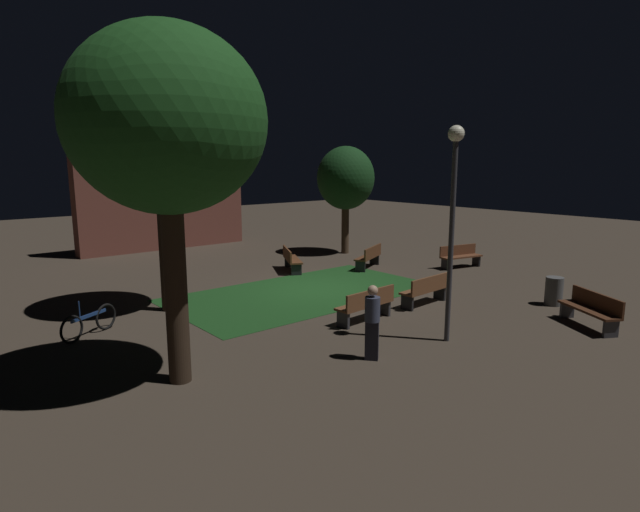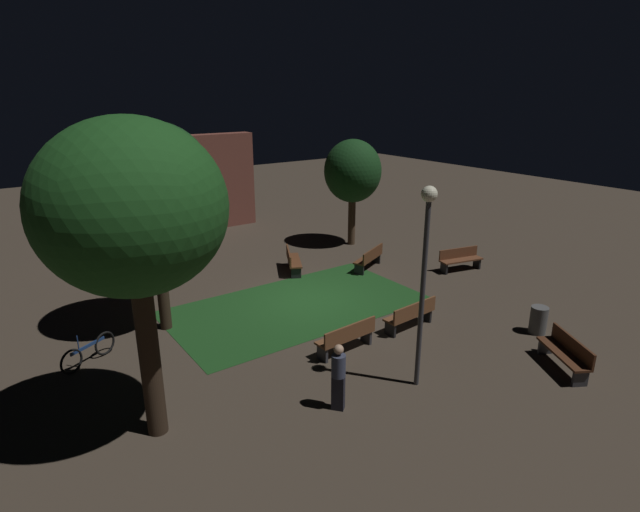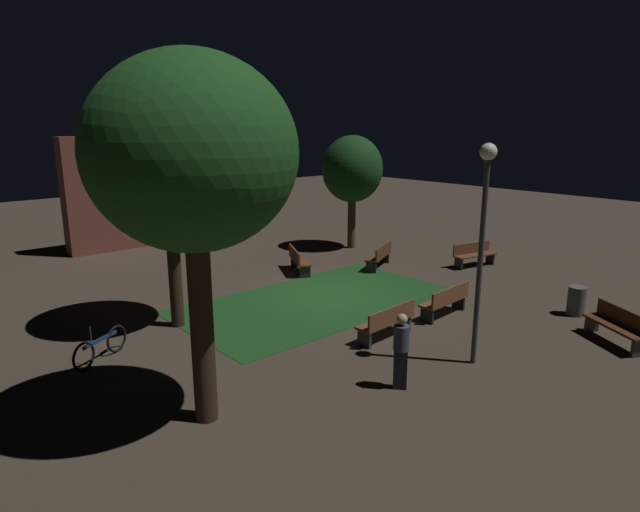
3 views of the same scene
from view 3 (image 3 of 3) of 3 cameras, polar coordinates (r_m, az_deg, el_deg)
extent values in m
plane|color=#3D3328|center=(16.97, 1.00, -4.28)|extent=(60.00, 60.00, 0.00)
cube|color=#194219|center=(16.51, -0.45, -4.78)|extent=(8.36, 4.58, 0.01)
cube|color=brown|center=(13.73, 6.93, -6.86)|extent=(1.82, 0.58, 0.06)
cube|color=brown|center=(13.53, 7.66, -6.17)|extent=(1.80, 0.16, 0.40)
cube|color=#2D2D33|center=(13.24, 4.72, -8.73)|extent=(0.10, 0.39, 0.42)
cube|color=#2D2D33|center=(14.42, 8.90, -6.93)|extent=(0.10, 0.39, 0.42)
cube|color=brown|center=(15.55, 12.97, -4.62)|extent=(1.83, 0.59, 0.06)
cube|color=brown|center=(15.38, 13.67, -3.97)|extent=(1.80, 0.17, 0.40)
cube|color=black|center=(14.99, 11.26, -6.20)|extent=(0.10, 0.39, 0.42)
cube|color=black|center=(16.28, 14.44, -4.75)|extent=(0.10, 0.39, 0.42)
cube|color=#422314|center=(15.15, 28.78, -6.54)|extent=(1.30, 1.80, 0.06)
cube|color=#422314|center=(15.21, 29.49, -5.63)|extent=(0.94, 1.60, 0.40)
cube|color=#2D2D33|center=(14.68, 30.69, -8.41)|extent=(0.37, 0.26, 0.42)
cube|color=#2D2D33|center=(15.80, 26.82, -6.44)|extent=(0.37, 0.26, 0.42)
cube|color=#512D19|center=(19.58, -2.11, -0.43)|extent=(1.26, 1.82, 0.06)
cube|color=#512D19|center=(19.48, -2.72, 0.19)|extent=(0.89, 1.62, 0.40)
cube|color=black|center=(20.40, -2.57, -0.54)|extent=(0.38, 0.25, 0.42)
cube|color=black|center=(18.88, -1.60, -1.72)|extent=(0.38, 0.25, 0.42)
cube|color=#512D19|center=(20.27, 6.16, 0.00)|extent=(1.84, 1.19, 0.06)
cube|color=#512D19|center=(20.16, 6.75, 0.57)|extent=(1.66, 0.81, 0.40)
cube|color=black|center=(19.59, 5.43, -1.20)|extent=(0.23, 0.38, 0.42)
cube|color=black|center=(21.07, 6.81, -0.16)|extent=(0.23, 0.38, 0.42)
cube|color=brown|center=(21.14, 16.10, 0.10)|extent=(1.86, 0.87, 0.06)
cube|color=brown|center=(21.23, 15.74, 0.82)|extent=(1.77, 0.46, 0.40)
cube|color=black|center=(21.75, 17.56, -0.27)|extent=(0.16, 0.39, 0.42)
cube|color=black|center=(20.65, 14.47, -0.80)|extent=(0.16, 0.39, 0.42)
cylinder|color=#423021|center=(23.31, 3.37, 4.14)|extent=(0.34, 0.34, 2.70)
ellipsoid|color=#143816|center=(23.05, 3.44, 9.18)|extent=(2.57, 2.57, 2.81)
cylinder|color=#2D2116|center=(14.53, -15.23, 0.04)|extent=(0.34, 0.34, 3.87)
ellipsoid|color=#143816|center=(14.15, -15.96, 11.21)|extent=(3.22, 3.22, 2.70)
cylinder|color=#2D2116|center=(9.77, -12.43, -6.60)|extent=(0.42, 0.42, 3.86)
ellipsoid|color=#194719|center=(9.18, -13.38, 10.58)|extent=(3.50, 3.50, 3.28)
cylinder|color=#333338|center=(12.20, 16.57, -0.98)|extent=(0.12, 0.12, 4.57)
sphere|color=#F2EDCC|center=(11.83, 17.39, 10.49)|extent=(0.36, 0.36, 0.36)
cylinder|color=#4C4C4C|center=(16.88, 25.52, -4.31)|extent=(0.49, 0.49, 0.83)
torus|color=black|center=(13.77, -20.73, -8.18)|extent=(0.60, 0.38, 0.66)
torus|color=black|center=(13.05, -23.73, -9.71)|extent=(0.60, 0.38, 0.66)
cube|color=navy|center=(13.34, -22.26, -8.22)|extent=(0.95, 0.56, 0.08)
cylinder|color=navy|center=(13.08, -23.11, -7.70)|extent=(0.03, 0.03, 0.40)
cube|color=black|center=(11.33, 8.49, -11.74)|extent=(0.33, 0.34, 0.84)
cylinder|color=#33384C|center=(11.06, 8.61, -8.56)|extent=(0.32, 0.32, 0.52)
sphere|color=tan|center=(10.91, 8.69, -6.62)|extent=(0.22, 0.22, 0.22)
cube|color=brown|center=(25.26, -16.80, 6.71)|extent=(8.03, 0.80, 4.77)
camera|label=1|loc=(1.45, 82.70, -55.71)|focal=28.76mm
camera|label=2|loc=(2.75, 89.23, 35.69)|focal=28.19mm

